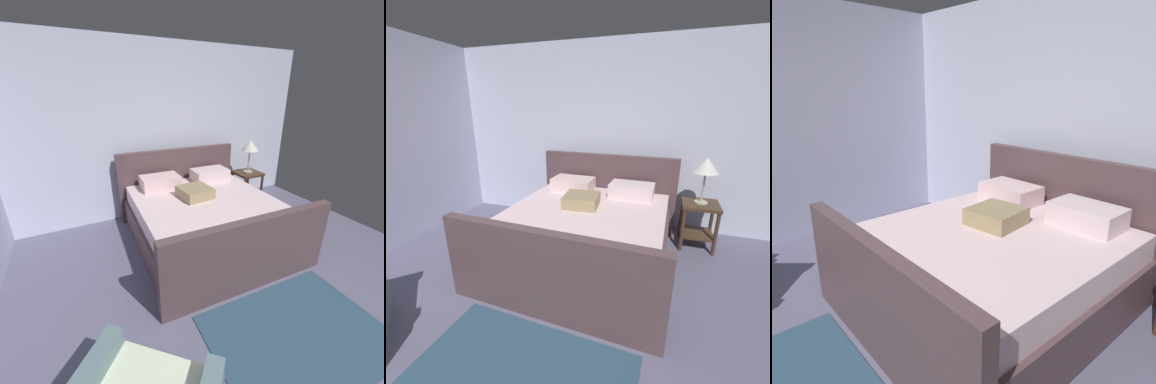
# 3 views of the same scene
# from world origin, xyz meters

# --- Properties ---
(ground_plane) EXTENTS (4.85, 6.52, 0.02)m
(ground_plane) POSITION_xyz_m (0.00, 0.00, -0.01)
(ground_plane) COLOR slate
(wall_back) EXTENTS (4.97, 0.12, 2.65)m
(wall_back) POSITION_xyz_m (0.00, 3.32, 1.32)
(wall_back) COLOR silver
(wall_back) RESTS_ON ground
(bed) EXTENTS (2.04, 2.18, 1.10)m
(bed) POSITION_xyz_m (-0.01, 2.10, 0.35)
(bed) COLOR #553E41
(bed) RESTS_ON ground
(nightstand_right) EXTENTS (0.44, 0.44, 0.60)m
(nightstand_right) POSITION_xyz_m (1.28, 2.81, 0.40)
(nightstand_right) COLOR #442E1D
(nightstand_right) RESTS_ON ground
(table_lamp_right) EXTENTS (0.30, 0.30, 0.58)m
(table_lamp_right) POSITION_xyz_m (1.28, 2.81, 1.07)
(table_lamp_right) COLOR #B7B293
(table_lamp_right) RESTS_ON nightstand_right
(area_rug) EXTENTS (1.58, 1.11, 0.01)m
(area_rug) POSITION_xyz_m (-0.01, 0.43, 0.01)
(area_rug) COLOR #2C4A60
(area_rug) RESTS_ON ground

